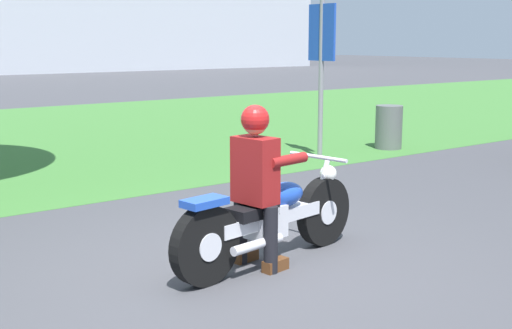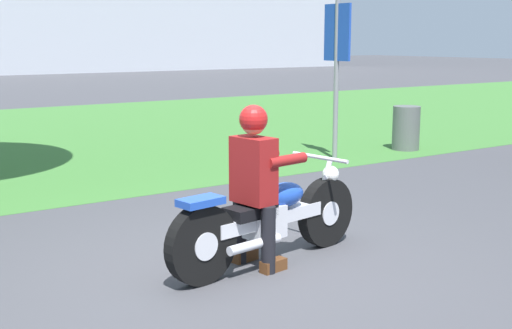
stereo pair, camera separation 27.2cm
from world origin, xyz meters
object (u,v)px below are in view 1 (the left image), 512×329
(rider_lead, at_px, (257,174))
(sign_banner, at_px, (322,53))
(motorcycle_lead, at_px, (270,219))
(trash_can, at_px, (389,127))

(rider_lead, xyz_separation_m, sign_banner, (4.10, 3.71, 0.90))
(motorcycle_lead, xyz_separation_m, sign_banner, (3.94, 3.69, 1.33))
(rider_lead, distance_m, trash_can, 6.85)
(motorcycle_lead, relative_size, trash_can, 2.75)
(trash_can, distance_m, sign_banner, 2.12)
(sign_banner, bearing_deg, rider_lead, -137.87)
(trash_can, relative_size, sign_banner, 0.30)
(motorcycle_lead, relative_size, rider_lead, 1.52)
(rider_lead, relative_size, trash_can, 1.80)
(motorcycle_lead, xyz_separation_m, trash_can, (5.58, 3.67, -0.01))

